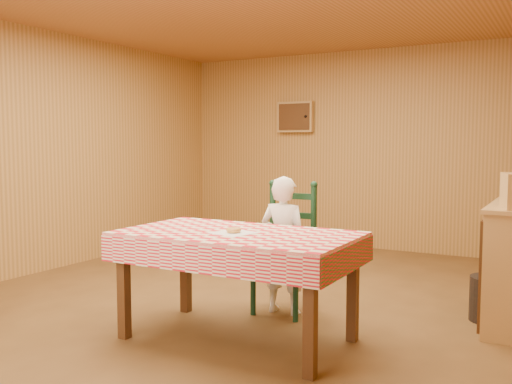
# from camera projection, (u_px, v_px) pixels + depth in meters

# --- Properties ---
(ground) EXTENTS (6.00, 6.00, 0.00)m
(ground) POSITION_uv_depth(u_px,v_px,m) (245.00, 301.00, 5.04)
(ground) COLOR brown
(ground) RESTS_ON ground
(cabin_walls) EXTENTS (5.10, 6.05, 2.65)m
(cabin_walls) POSITION_uv_depth(u_px,v_px,m) (273.00, 97.00, 5.35)
(cabin_walls) COLOR #AF803F
(cabin_walls) RESTS_ON ground
(dining_table) EXTENTS (1.66, 0.96, 0.77)m
(dining_table) POSITION_uv_depth(u_px,v_px,m) (237.00, 244.00, 3.99)
(dining_table) COLOR #4D2D14
(dining_table) RESTS_ON ground
(ladder_chair) EXTENTS (0.44, 0.40, 1.08)m
(ladder_chair) POSITION_uv_depth(u_px,v_px,m) (287.00, 251.00, 4.69)
(ladder_chair) COLOR black
(ladder_chair) RESTS_ON ground
(seated_child) EXTENTS (0.41, 0.27, 1.12)m
(seated_child) POSITION_uv_depth(u_px,v_px,m) (284.00, 245.00, 4.63)
(seated_child) COLOR white
(seated_child) RESTS_ON ground
(napkin) EXTENTS (0.31, 0.31, 0.00)m
(napkin) POSITION_uv_depth(u_px,v_px,m) (234.00, 233.00, 3.94)
(napkin) COLOR white
(napkin) RESTS_ON dining_table
(donut) EXTENTS (0.12, 0.12, 0.04)m
(donut) POSITION_uv_depth(u_px,v_px,m) (234.00, 230.00, 3.94)
(donut) COLOR gold
(donut) RESTS_ON napkin
(storage_bin) EXTENTS (0.35, 0.35, 0.35)m
(storage_bin) POSITION_uv_depth(u_px,v_px,m) (493.00, 299.00, 4.45)
(storage_bin) COLOR black
(storage_bin) RESTS_ON ground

